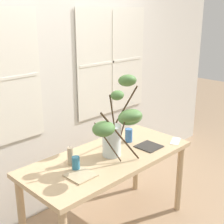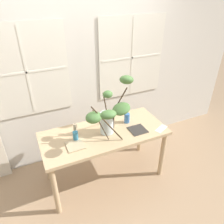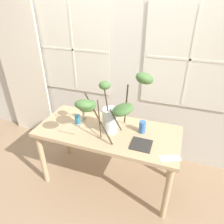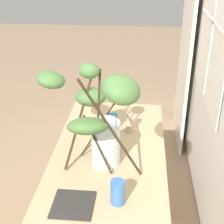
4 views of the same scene
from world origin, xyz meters
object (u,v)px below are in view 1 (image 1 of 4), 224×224
(dining_table, at_px, (108,166))
(drinking_glass_blue_right, at_px, (129,135))
(vase_with_branches, at_px, (118,123))
(drinking_glass_blue_left, at_px, (76,164))
(plate_square_right, at_px, (149,146))
(pillar_candle, at_px, (70,156))
(plate_square_left, at_px, (81,175))

(dining_table, xyz_separation_m, drinking_glass_blue_right, (0.37, 0.09, 0.16))
(vase_with_branches, distance_m, drinking_glass_blue_left, 0.50)
(vase_with_branches, distance_m, plate_square_right, 0.47)
(drinking_glass_blue_left, distance_m, pillar_candle, 0.12)
(dining_table, height_order, pillar_candle, pillar_candle)
(plate_square_right, bearing_deg, drinking_glass_blue_left, 170.45)
(pillar_candle, bearing_deg, dining_table, -18.47)
(vase_with_branches, height_order, drinking_glass_blue_right, vase_with_branches)
(drinking_glass_blue_left, xyz_separation_m, pillar_candle, (0.03, 0.12, 0.02))
(drinking_glass_blue_left, relative_size, plate_square_left, 0.58)
(drinking_glass_blue_left, xyz_separation_m, drinking_glass_blue_right, (0.74, 0.09, 0.01))
(vase_with_branches, distance_m, plate_square_left, 0.56)
(dining_table, bearing_deg, vase_with_branches, -47.59)
(drinking_glass_blue_right, bearing_deg, pillar_candle, 178.07)
(plate_square_right, relative_size, pillar_candle, 1.27)
(vase_with_branches, bearing_deg, drinking_glass_blue_right, 25.64)
(pillar_candle, bearing_deg, vase_with_branches, -23.83)
(vase_with_branches, xyz_separation_m, plate_square_left, (-0.46, -0.04, -0.31))
(drinking_glass_blue_left, bearing_deg, pillar_candle, 74.56)
(vase_with_branches, bearing_deg, pillar_candle, 156.17)
(drinking_glass_blue_left, bearing_deg, plate_square_left, -110.72)
(drinking_glass_blue_left, distance_m, plate_square_left, 0.12)
(vase_with_branches, relative_size, drinking_glass_blue_right, 5.79)
(vase_with_branches, xyz_separation_m, pillar_candle, (-0.39, 0.17, -0.24))
(dining_table, relative_size, vase_with_branches, 2.06)
(plate_square_right, distance_m, pillar_candle, 0.79)
(plate_square_left, height_order, pillar_candle, pillar_candle)
(dining_table, distance_m, plate_square_right, 0.44)
(plate_square_right, xyz_separation_m, pillar_candle, (-0.75, 0.25, 0.07))
(dining_table, xyz_separation_m, vase_with_branches, (0.06, -0.06, 0.41))
(plate_square_left, xyz_separation_m, plate_square_right, (0.82, -0.03, -0.00))
(dining_table, bearing_deg, plate_square_left, -165.77)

